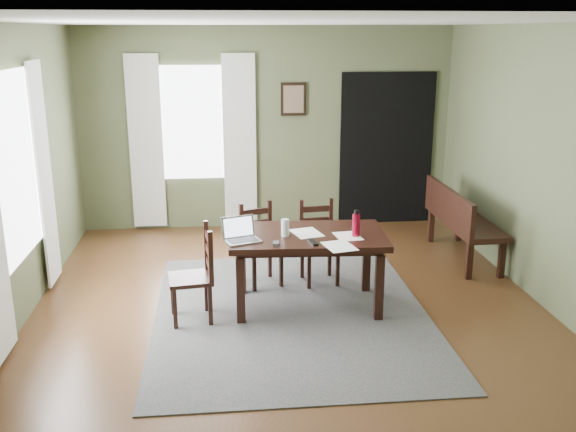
{
  "coord_description": "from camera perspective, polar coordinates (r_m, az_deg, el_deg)",
  "views": [
    {
      "loc": [
        -0.62,
        -5.63,
        2.62
      ],
      "look_at": [
        0.0,
        0.3,
        0.9
      ],
      "focal_mm": 40.0,
      "sensor_mm": 36.0,
      "label": 1
    }
  ],
  "objects": [
    {
      "name": "doorway_back",
      "position": [
        9.03,
        8.74,
        5.9
      ],
      "size": [
        1.3,
        0.03,
        2.1
      ],
      "color": "black",
      "rests_on": "ground"
    },
    {
      "name": "curtain_back_right",
      "position": [
        8.69,
        -4.32,
        6.64
      ],
      "size": [
        0.44,
        0.03,
        2.3
      ],
      "color": "silver",
      "rests_on": "ground"
    },
    {
      "name": "framed_picture",
      "position": [
        8.7,
        0.49,
        10.35
      ],
      "size": [
        0.34,
        0.03,
        0.44
      ],
      "color": "black",
      "rests_on": "ground"
    },
    {
      "name": "drinking_glass",
      "position": [
        6.05,
        -0.25,
        -1.05
      ],
      "size": [
        0.08,
        0.08,
        0.17
      ],
      "primitive_type": "cylinder",
      "rotation": [
        0.0,
        0.0,
        -0.06
      ],
      "color": "silver",
      "rests_on": "dining_table"
    },
    {
      "name": "paper_b",
      "position": [
        5.81,
        4.59,
        -2.69
      ],
      "size": [
        0.31,
        0.37,
        0.0
      ],
      "primitive_type": "cube",
      "rotation": [
        0.0,
        0.0,
        0.22
      ],
      "color": "white",
      "rests_on": "dining_table"
    },
    {
      "name": "curtain_left_far",
      "position": [
        7.04,
        -20.84,
        3.39
      ],
      "size": [
        0.03,
        0.48,
        2.3
      ],
      "color": "silver",
      "rests_on": "ground"
    },
    {
      "name": "laptop",
      "position": [
        5.96,
        -4.23,
        -1.65
      ],
      "size": [
        0.38,
        0.34,
        0.22
      ],
      "rotation": [
        0.0,
        0.0,
        0.34
      ],
      "color": "#B7B7BC",
      "rests_on": "dining_table"
    },
    {
      "name": "curtain_back_left",
      "position": [
        8.75,
        -12.52,
        6.37
      ],
      "size": [
        0.44,
        0.03,
        2.3
      ],
      "color": "silver",
      "rests_on": "ground"
    },
    {
      "name": "chair_back_right",
      "position": [
        6.89,
        2.74,
        -2.43
      ],
      "size": [
        0.43,
        0.43,
        0.88
      ],
      "rotation": [
        0.0,
        0.0,
        0.11
      ],
      "color": "black",
      "rests_on": "rug"
    },
    {
      "name": "water_bottle",
      "position": [
        6.07,
        6.07,
        -0.74
      ],
      "size": [
        0.1,
        0.1,
        0.26
      ],
      "rotation": [
        0.0,
        0.0,
        -0.43
      ],
      "color": "maroon",
      "rests_on": "dining_table"
    },
    {
      "name": "paper_d",
      "position": [
        6.1,
        5.34,
        -1.8
      ],
      "size": [
        0.26,
        0.32,
        0.0
      ],
      "primitive_type": "cube",
      "rotation": [
        0.0,
        0.0,
        0.13
      ],
      "color": "white",
      "rests_on": "dining_table"
    },
    {
      "name": "chair_end",
      "position": [
        6.02,
        -8.23,
        -5.25
      ],
      "size": [
        0.45,
        0.44,
        0.91
      ],
      "rotation": [
        0.0,
        0.0,
        -1.44
      ],
      "color": "black",
      "rests_on": "rug"
    },
    {
      "name": "bench",
      "position": [
        7.82,
        14.98,
        -0.09
      ],
      "size": [
        0.49,
        1.53,
        0.86
      ],
      "rotation": [
        0.0,
        0.0,
        1.57
      ],
      "color": "black",
      "rests_on": "ground"
    },
    {
      "name": "window_left",
      "position": [
        6.23,
        -23.18,
        3.96
      ],
      "size": [
        0.01,
        1.3,
        1.7
      ],
      "color": "white",
      "rests_on": "ground"
    },
    {
      "name": "window_back",
      "position": [
        8.69,
        -8.49,
        8.18
      ],
      "size": [
        1.0,
        0.01,
        1.5
      ],
      "color": "white",
      "rests_on": "ground"
    },
    {
      "name": "rug",
      "position": [
        6.24,
        0.29,
        -8.68
      ],
      "size": [
        2.6,
        3.2,
        0.01
      ],
      "color": "#424242",
      "rests_on": "ground"
    },
    {
      "name": "room_shell",
      "position": [
        5.72,
        0.31,
        7.88
      ],
      "size": [
        5.02,
        6.02,
        2.71
      ],
      "color": "#545D3D",
      "rests_on": "ground"
    },
    {
      "name": "dining_table",
      "position": [
        6.18,
        1.75,
        -2.38
      ],
      "size": [
        1.53,
        0.96,
        0.74
      ],
      "rotation": [
        0.0,
        0.0,
        -0.05
      ],
      "color": "black",
      "rests_on": "rug"
    },
    {
      "name": "paper_c",
      "position": [
        6.17,
        1.68,
        -1.52
      ],
      "size": [
        0.32,
        0.38,
        0.0
      ],
      "primitive_type": "cube",
      "rotation": [
        0.0,
        0.0,
        0.26
      ],
      "color": "white",
      "rests_on": "dining_table"
    },
    {
      "name": "computer_mouse",
      "position": [
        5.81,
        -1.07,
        -2.48
      ],
      "size": [
        0.07,
        0.1,
        0.03
      ],
      "primitive_type": "cube",
      "rotation": [
        0.0,
        0.0,
        -0.13
      ],
      "color": "#3F3F42",
      "rests_on": "dining_table"
    },
    {
      "name": "chair_back_left",
      "position": [
        6.84,
        -2.48,
        -2.63
      ],
      "size": [
        0.48,
        0.48,
        0.87
      ],
      "rotation": [
        0.0,
        0.0,
        0.33
      ],
      "color": "black",
      "rests_on": "rug"
    },
    {
      "name": "tv_remote",
      "position": [
        5.88,
        2.22,
        -2.34
      ],
      "size": [
        0.08,
        0.19,
        0.02
      ],
      "primitive_type": "cube",
      "rotation": [
        0.0,
        0.0,
        0.19
      ],
      "color": "black",
      "rests_on": "dining_table"
    },
    {
      "name": "ground",
      "position": [
        6.24,
        0.29,
        -8.77
      ],
      "size": [
        5.0,
        6.0,
        0.01
      ],
      "color": "#492C16"
    }
  ]
}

